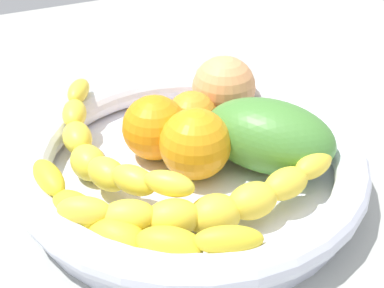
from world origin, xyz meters
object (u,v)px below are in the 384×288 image
object	(u,v)px
banana_arching_top	(123,225)
orange_mid_left	(192,116)
banana_draped_left	(212,204)
peach_blush	(224,88)
orange_front	(195,144)
fruit_bowl	(192,162)
mango_green	(269,136)
orange_mid_right	(155,128)
banana_draped_right	(98,149)

from	to	relation	value
banana_arching_top	orange_mid_left	xyz separation A→B (cm)	(12.24, 11.90, 0.26)
banana_draped_left	peach_blush	world-z (taller)	peach_blush
orange_front	banana_arching_top	bearing A→B (deg)	-147.35
fruit_bowl	banana_draped_left	size ratio (longest dim) A/B	1.33
banana_arching_top	mango_green	bearing A→B (deg)	13.92
orange_front	orange_mid_left	world-z (taller)	orange_front
fruit_bowl	banana_draped_left	world-z (taller)	banana_draped_left
orange_front	peach_blush	world-z (taller)	peach_blush
banana_draped_left	orange_mid_right	size ratio (longest dim) A/B	3.82
orange_mid_left	mango_green	bearing A→B (deg)	-62.19
orange_mid_left	orange_mid_right	world-z (taller)	orange_mid_right
orange_mid_left	fruit_bowl	bearing A→B (deg)	-117.25
banana_draped_left	banana_arching_top	size ratio (longest dim) A/B	1.36
orange_mid_left	banana_arching_top	bearing A→B (deg)	-135.80
orange_mid_left	peach_blush	bearing A→B (deg)	25.45
fruit_bowl	banana_draped_right	xyz separation A→B (cm)	(-8.02, 3.67, 1.86)
banana_draped_right	peach_blush	bearing A→B (deg)	14.06
banana_draped_left	mango_green	size ratio (longest dim) A/B	1.94
banana_draped_right	orange_front	size ratio (longest dim) A/B	3.53
fruit_bowl	banana_arching_top	size ratio (longest dim) A/B	1.81
orange_front	banana_draped_left	bearing A→B (deg)	-107.02
banana_arching_top	orange_mid_right	bearing A→B (deg)	54.88
peach_blush	banana_draped_right	bearing A→B (deg)	-165.94
orange_mid_left	mango_green	distance (cm)	8.90
banana_arching_top	orange_front	xyz separation A→B (cm)	(9.53, 6.11, 0.99)
orange_front	orange_mid_left	xyz separation A→B (cm)	(2.71, 5.80, -0.73)
fruit_bowl	orange_mid_right	bearing A→B (deg)	117.23
fruit_bowl	peach_blush	xyz separation A→B (cm)	(7.99, 7.69, 2.66)
orange_front	fruit_bowl	bearing A→B (deg)	84.48
peach_blush	mango_green	bearing A→B (deg)	-96.62
banana_arching_top	orange_mid_left	size ratio (longest dim) A/B	3.43
banana_draped_left	peach_blush	xyz separation A→B (cm)	(10.23, 15.45, 1.15)
mango_green	peach_blush	distance (cm)	10.46
orange_front	orange_mid_right	world-z (taller)	orange_front
banana_draped_right	orange_mid_right	distance (cm)	6.00
orange_front	orange_mid_right	size ratio (longest dim) A/B	1.05
banana_draped_right	banana_arching_top	bearing A→B (deg)	-98.58
banana_arching_top	mango_green	world-z (taller)	mango_green
orange_front	mango_green	bearing A→B (deg)	-16.65
banana_arching_top	fruit_bowl	bearing A→B (deg)	35.18
banana_draped_left	peach_blush	size ratio (longest dim) A/B	3.48
orange_mid_left	peach_blush	world-z (taller)	peach_blush
banana_draped_right	orange_mid_left	distance (cm)	10.77
fruit_bowl	peach_blush	bearing A→B (deg)	43.88
banana_arching_top	orange_mid_left	world-z (taller)	orange_mid_left
peach_blush	banana_arching_top	bearing A→B (deg)	-140.60
banana_arching_top	orange_mid_right	size ratio (longest dim) A/B	2.82
banana_draped_left	banana_arching_top	bearing A→B (deg)	172.24
orange_front	peach_blush	bearing A→B (deg)	46.00
orange_mid_left	orange_mid_right	size ratio (longest dim) A/B	0.82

